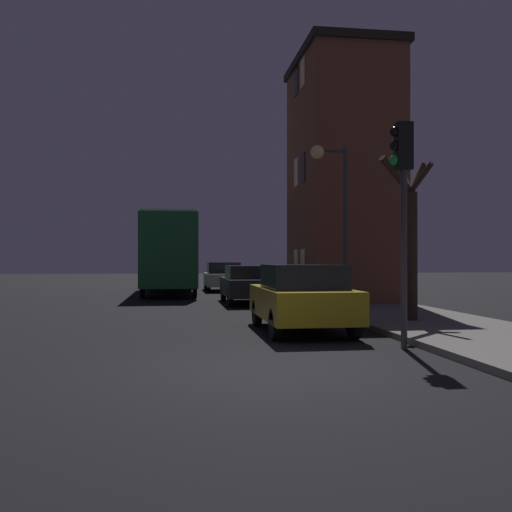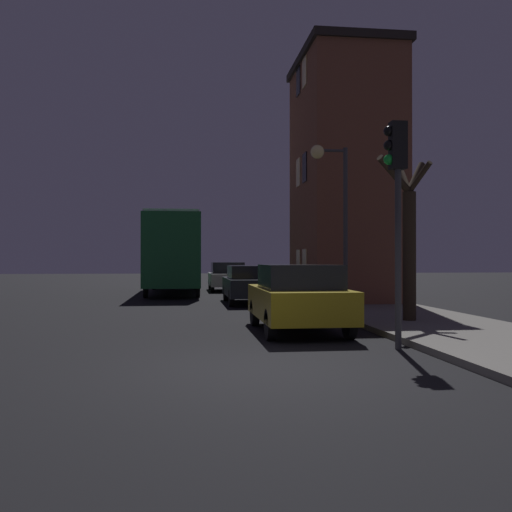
% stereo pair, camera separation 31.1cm
% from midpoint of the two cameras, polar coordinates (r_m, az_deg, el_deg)
% --- Properties ---
extents(ground_plane, '(120.00, 120.00, 0.00)m').
position_cam_midpoint_polar(ground_plane, '(9.01, 0.33, -11.18)').
color(ground_plane, black).
extents(brick_building, '(3.65, 5.40, 9.56)m').
position_cam_midpoint_polar(brick_building, '(22.82, 8.23, 7.82)').
color(brick_building, brown).
rests_on(brick_building, sidewalk).
extents(streetlamp, '(1.19, 0.43, 5.13)m').
position_cam_midpoint_polar(streetlamp, '(18.10, 7.19, 6.30)').
color(streetlamp, '#38383A').
rests_on(streetlamp, sidewalk).
extents(traffic_light, '(0.43, 0.24, 4.30)m').
position_cam_midpoint_polar(traffic_light, '(11.20, 13.64, 6.80)').
color(traffic_light, '#38383A').
rests_on(traffic_light, ground).
extents(bare_tree, '(1.69, 2.00, 4.43)m').
position_cam_midpoint_polar(bare_tree, '(15.19, 14.57, 2.00)').
color(bare_tree, '#2D2319').
rests_on(bare_tree, sidewalk).
extents(bus, '(2.49, 10.37, 3.81)m').
position_cam_midpoint_polar(bus, '(28.88, -8.94, 0.78)').
color(bus, '#1E6B33').
rests_on(bus, ground).
extents(car_near_lane, '(1.88, 4.10, 1.57)m').
position_cam_midpoint_polar(car_near_lane, '(13.32, 3.91, -4.09)').
color(car_near_lane, olive).
rests_on(car_near_lane, ground).
extents(car_mid_lane, '(1.83, 4.40, 1.45)m').
position_cam_midpoint_polar(car_mid_lane, '(21.86, -1.20, -2.76)').
color(car_mid_lane, black).
rests_on(car_mid_lane, ground).
extents(car_far_lane, '(1.88, 4.00, 1.54)m').
position_cam_midpoint_polar(car_far_lane, '(30.57, -3.61, -2.04)').
color(car_far_lane, '#B7BABF').
rests_on(car_far_lane, ground).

